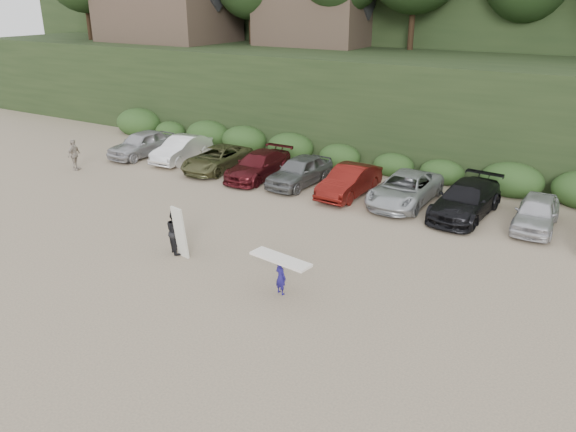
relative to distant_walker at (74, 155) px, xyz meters
The scene contains 5 objects.
ground 19.01m from the distant_walker, 17.56° to the right, with size 120.00×120.00×0.00m, color tan.
parked_cars 19.19m from the distant_walker, 13.20° to the left, with size 36.70×5.57×1.65m.
distant_walker is the anchor object (origin of this frame).
child_surfer 18.98m from the distant_walker, 19.23° to the right, with size 2.33×0.95×1.36m.
adult_surfer 13.84m from the distant_walker, 23.69° to the right, with size 1.34×1.03×2.11m.
Camera 1 is at (8.75, -14.97, 9.62)m, focal length 35.00 mm.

